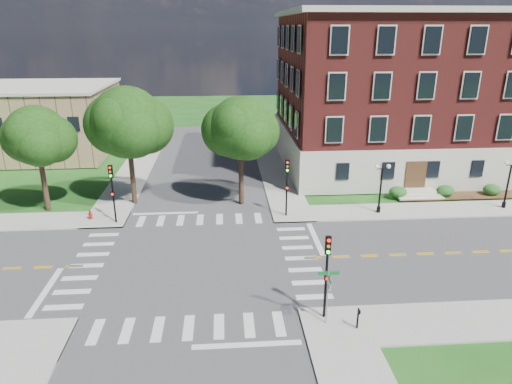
{
  "coord_description": "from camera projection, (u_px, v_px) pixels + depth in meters",
  "views": [
    {
      "loc": [
        2.08,
        -27.57,
        14.91
      ],
      "look_at": [
        4.44,
        4.77,
        3.2
      ],
      "focal_mm": 32.0,
      "sensor_mm": 36.0,
      "label": 1
    }
  ],
  "objects": [
    {
      "name": "twin_lamp_east",
      "position": [
        508.0,
        181.0,
        39.01
      ],
      "size": [
        1.36,
        0.36,
        4.23
      ],
      "color": "black",
      "rests_on": "ground"
    },
    {
      "name": "main_building",
      "position": [
        421.0,
        91.0,
        50.23
      ],
      "size": [
        30.6,
        22.4,
        16.5
      ],
      "color": "beige",
      "rests_on": "ground"
    },
    {
      "name": "crosswalk_east",
      "position": [
        301.0,
        258.0,
        31.27
      ],
      "size": [
        2.2,
        10.2,
        0.02
      ],
      "primitive_type": null,
      "color": "silver",
      "rests_on": "ground"
    },
    {
      "name": "secondary_building",
      "position": [
        27.0,
        120.0,
        55.96
      ],
      "size": [
        20.4,
        15.4,
        8.3
      ],
      "color": "#9B8355",
      "rests_on": "ground"
    },
    {
      "name": "push_button_post",
      "position": [
        358.0,
        317.0,
        23.58
      ],
      "size": [
        0.14,
        0.21,
        1.2
      ],
      "color": "black",
      "rests_on": "ground"
    },
    {
      "name": "stop_bar_east",
      "position": [
        316.0,
        239.0,
        34.2
      ],
      "size": [
        0.4,
        5.5,
        0.0
      ],
      "primitive_type": "cube",
      "color": "silver",
      "rests_on": "ground"
    },
    {
      "name": "twin_lamp_west",
      "position": [
        381.0,
        185.0,
        38.0
      ],
      "size": [
        1.36,
        0.36,
        4.23
      ],
      "color": "black",
      "rests_on": "ground"
    },
    {
      "name": "shrub_row",
      "position": [
        491.0,
        196.0,
        42.76
      ],
      "size": [
        18.0,
        2.0,
        1.3
      ],
      "primitive_type": null,
      "color": "#1C551C",
      "rests_on": "ground"
    },
    {
      "name": "sidewalk_nw",
      "position": [
        44.0,
        190.0,
        44.13
      ],
      "size": [
        34.0,
        34.0,
        0.12
      ],
      "color": "#9E9B93",
      "rests_on": "ground"
    },
    {
      "name": "traffic_signal_se",
      "position": [
        327.0,
        267.0,
        23.73
      ],
      "size": [
        0.36,
        0.41,
        4.8
      ],
      "color": "black",
      "rests_on": "ground"
    },
    {
      "name": "ground",
      "position": [
        196.0,
        262.0,
        30.78
      ],
      "size": [
        160.0,
        160.0,
        0.0
      ],
      "primitive_type": "plane",
      "color": "#184A15",
      "rests_on": "ground"
    },
    {
      "name": "tree_c",
      "position": [
        127.0,
        123.0,
        38.45
      ],
      "size": [
        6.13,
        6.13,
        10.32
      ],
      "color": "black",
      "rests_on": "ground"
    },
    {
      "name": "road_ew",
      "position": [
        196.0,
        262.0,
        30.78
      ],
      "size": [
        90.0,
        12.0,
        0.01
      ],
      "primitive_type": "cube",
      "color": "#3D3D3F",
      "rests_on": "ground"
    },
    {
      "name": "tree_d",
      "position": [
        241.0,
        128.0,
        38.63
      ],
      "size": [
        5.42,
        5.42,
        9.48
      ],
      "color": "black",
      "rests_on": "ground"
    },
    {
      "name": "traffic_signal_nw",
      "position": [
        112.0,
        186.0,
        35.73
      ],
      "size": [
        0.35,
        0.39,
        4.8
      ],
      "color": "black",
      "rests_on": "ground"
    },
    {
      "name": "road_ns",
      "position": [
        196.0,
        262.0,
        30.78
      ],
      "size": [
        12.0,
        90.0,
        0.01
      ],
      "primitive_type": "cube",
      "color": "#3D3D3F",
      "rests_on": "ground"
    },
    {
      "name": "street_sign_pole",
      "position": [
        328.0,
        287.0,
        23.51
      ],
      "size": [
        1.1,
        1.1,
        3.1
      ],
      "color": "gray",
      "rests_on": "ground"
    },
    {
      "name": "sidewalk_ne",
      "position": [
        356.0,
        183.0,
        46.24
      ],
      "size": [
        34.0,
        34.0,
        0.12
      ],
      "color": "#9E9B93",
      "rests_on": "ground"
    },
    {
      "name": "fire_hydrant",
      "position": [
        90.0,
        215.0,
        37.3
      ],
      "size": [
        0.35,
        0.35,
        0.75
      ],
      "color": "#9F130C",
      "rests_on": "ground"
    },
    {
      "name": "tree_b",
      "position": [
        36.0,
        136.0,
        37.28
      ],
      "size": [
        4.95,
        4.95,
        8.95
      ],
      "color": "black",
      "rests_on": "ground"
    },
    {
      "name": "traffic_signal_ne",
      "position": [
        287.0,
        181.0,
        37.09
      ],
      "size": [
        0.33,
        0.36,
        4.8
      ],
      "color": "black",
      "rests_on": "ground"
    }
  ]
}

